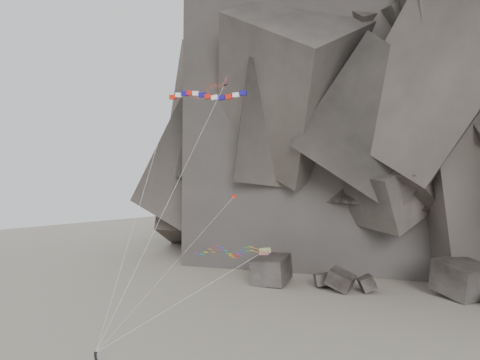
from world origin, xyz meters
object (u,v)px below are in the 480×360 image
Objects in this scene: delta_kite at (202,92)px; pennant_kite at (206,228)px; kite_flyer at (96,360)px; parafoil_kite at (225,251)px; banner_kite at (206,96)px.

pennant_kite is (7.74, -7.60, -16.07)m from delta_kite.
kite_flyer is 0.08× the size of delta_kite.
delta_kite is 20.35m from parafoil_kite.
delta_kite is at bearing -73.74° from kite_flyer.
pennant_kite reaches higher than parafoil_kite.
pennant_kite is (1.82, -5.18, 3.26)m from parafoil_kite.
parafoil_kite is at bearing -39.46° from delta_kite.
delta_kite is at bearing 130.02° from pennant_kite.
parafoil_kite is 1.00× the size of pennant_kite.
parafoil_kite is at bearing 103.87° from pennant_kite.
kite_flyer is 0.15× the size of parafoil_kite.
kite_flyer is at bearing -100.56° from delta_kite.
banner_kite is (0.16, 15.32, 27.39)m from kite_flyer.
banner_kite is at bearing 127.91° from pennant_kite.
delta_kite reaches higher than kite_flyer.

